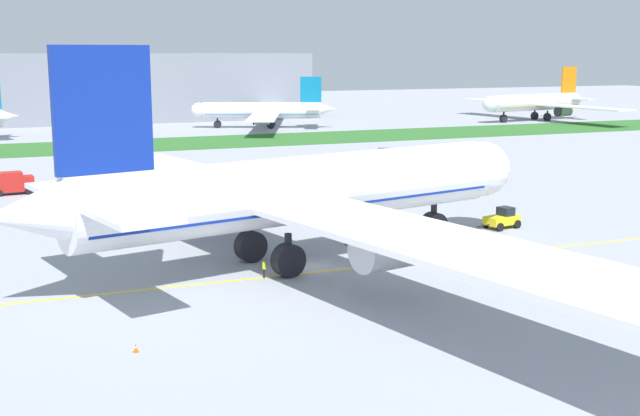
{
  "coord_description": "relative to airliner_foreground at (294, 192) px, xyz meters",
  "views": [
    {
      "loc": [
        -25.22,
        -66.27,
        18.8
      ],
      "look_at": [
        3.07,
        5.26,
        4.17
      ],
      "focal_mm": 46.6,
      "sensor_mm": 36.0,
      "label": 1
    }
  ],
  "objects": [
    {
      "name": "ground_plane",
      "position": [
        0.88,
        -1.47,
        -6.52
      ],
      "size": [
        600.0,
        600.0,
        0.0
      ],
      "primitive_type": "plane",
      "color": "#9399A0",
      "rests_on": "ground"
    },
    {
      "name": "apron_taxi_line",
      "position": [
        0.88,
        -3.23,
        -6.51
      ],
      "size": [
        280.0,
        0.36,
        0.01
      ],
      "primitive_type": "cube",
      "color": "yellow",
      "rests_on": "ground"
    },
    {
      "name": "grass_median_strip",
      "position": [
        0.88,
        100.62,
        -6.47
      ],
      "size": [
        320.0,
        24.0,
        0.1
      ],
      "primitive_type": "cube",
      "color": "#2D6628",
      "rests_on": "ground"
    },
    {
      "name": "airliner_foreground",
      "position": [
        0.0,
        0.0,
        0.0
      ],
      "size": [
        51.85,
        81.84,
        19.21
      ],
      "color": "white",
      "rests_on": "ground"
    },
    {
      "name": "pushback_tug",
      "position": [
        26.0,
        6.23,
        -5.5
      ],
      "size": [
        5.72,
        3.13,
        2.24
      ],
      "color": "yellow",
      "rests_on": "ground"
    },
    {
      "name": "ground_crew_wingwalker_port",
      "position": [
        7.2,
        4.96,
        -5.54
      ],
      "size": [
        0.55,
        0.31,
        1.6
      ],
      "color": "black",
      "rests_on": "ground"
    },
    {
      "name": "ground_crew_marshaller_front",
      "position": [
        -3.95,
        -3.39,
        -5.54
      ],
      "size": [
        0.31,
        0.56,
        1.61
      ],
      "color": "black",
      "rests_on": "ground"
    },
    {
      "name": "traffic_cone_near_nose",
      "position": [
        21.19,
        -14.4,
        -6.23
      ],
      "size": [
        0.36,
        0.36,
        0.58
      ],
      "color": "#F2590C",
      "rests_on": "ground"
    },
    {
      "name": "traffic_cone_port_wing",
      "position": [
        -16.84,
        -17.02,
        -6.23
      ],
      "size": [
        0.36,
        0.36,
        0.58
      ],
      "color": "#F2590C",
      "rests_on": "ground"
    },
    {
      "name": "service_truck_baggage_loader",
      "position": [
        -22.59,
        48.28,
        -4.91
      ],
      "size": [
        5.78,
        3.06,
        2.98
      ],
      "color": "#B21E19",
      "rests_on": "ground"
    },
    {
      "name": "service_truck_fuel_bowser",
      "position": [
        35.49,
        53.62,
        -4.89
      ],
      "size": [
        5.89,
        4.29,
        3.06
      ],
      "color": "#33478C",
      "rests_on": "ground"
    },
    {
      "name": "service_truck_catering_van",
      "position": [
        44.37,
        44.09,
        -5.08
      ],
      "size": [
        6.54,
        4.54,
        2.61
      ],
      "color": "black",
      "rests_on": "ground"
    },
    {
      "name": "parked_airliner_far_right",
      "position": [
        38.06,
        127.59,
        -2.27
      ],
      "size": [
        33.81,
        54.09,
        12.53
      ],
      "color": "white",
      "rests_on": "ground"
    },
    {
      "name": "parked_airliner_far_outer",
      "position": [
        113.57,
        121.08,
        -1.64
      ],
      "size": [
        37.47,
        58.45,
        14.39
      ],
      "color": "white",
      "rests_on": "ground"
    },
    {
      "name": "terminal_building",
      "position": [
        -8.18,
        159.9,
        2.48
      ],
      "size": [
        135.25,
        20.0,
        18.0
      ],
      "primitive_type": "cube",
      "color": "gray",
      "rests_on": "ground"
    }
  ]
}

